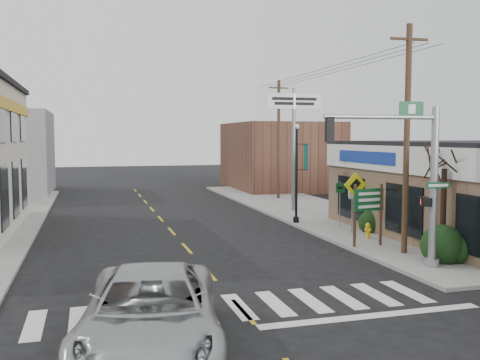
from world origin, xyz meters
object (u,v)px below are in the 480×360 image
object	(u,v)px
utility_pole_far	(279,138)
fire_hydrant	(368,230)
suv	(151,313)
dance_center_sign	(294,119)
traffic_signal_pole	(417,169)
guide_sign	(369,206)
lamp_post	(298,166)
bare_tree	(445,152)
utility_pole_near	(407,137)

from	to	relation	value
utility_pole_far	fire_hydrant	bearing A→B (deg)	-97.37
suv	dance_center_sign	distance (m)	21.47
traffic_signal_pole	guide_sign	size ratio (longest dim) A/B	2.21
suv	lamp_post	size ratio (longest dim) A/B	1.22
lamp_post	suv	bearing A→B (deg)	-111.41
bare_tree	utility_pole_near	xyz separation A→B (m)	(-0.69, 1.27, 0.51)
guide_sign	utility_pole_far	xyz separation A→B (m)	(2.28, 16.57, 2.60)
guide_sign	utility_pole_far	distance (m)	16.93
bare_tree	suv	bearing A→B (deg)	-154.53
suv	utility_pole_near	size ratio (longest dim) A/B	0.72
utility_pole_far	suv	bearing A→B (deg)	-117.38
traffic_signal_pole	lamp_post	xyz separation A→B (m)	(-0.20, 9.77, -0.38)
traffic_signal_pole	bare_tree	bearing A→B (deg)	29.62
guide_sign	dance_center_sign	size ratio (longest dim) A/B	0.35
utility_pole_near	utility_pole_far	xyz separation A→B (m)	(1.61, 18.04, -0.07)
suv	utility_pole_far	bearing A→B (deg)	73.91
bare_tree	utility_pole_far	xyz separation A→B (m)	(0.92, 19.31, 0.45)
utility_pole_near	guide_sign	bearing A→B (deg)	118.00
dance_center_sign	utility_pole_near	xyz separation A→B (m)	(-0.29, -11.86, -1.04)
suv	lamp_post	world-z (taller)	lamp_post
traffic_signal_pole	guide_sign	world-z (taller)	traffic_signal_pole
traffic_signal_pole	utility_pole_far	distance (m)	20.30
bare_tree	utility_pole_near	bearing A→B (deg)	118.65
guide_sign	bare_tree	distance (m)	3.74
utility_pole_near	traffic_signal_pole	bearing A→B (deg)	-110.97
fire_hydrant	utility_pole_far	distance (m)	15.64
dance_center_sign	lamp_post	bearing A→B (deg)	-107.23
guide_sign	bare_tree	xyz separation A→B (m)	(1.36, -2.74, 2.16)
dance_center_sign	bare_tree	world-z (taller)	dance_center_sign
bare_tree	utility_pole_far	distance (m)	19.34
guide_sign	bare_tree	size ratio (longest dim) A/B	0.51
guide_sign	dance_center_sign	bearing A→B (deg)	74.57
traffic_signal_pole	utility_pole_far	bearing A→B (deg)	86.27
lamp_post	utility_pole_near	xyz separation A→B (m)	(1.14, -7.70, 1.41)
suv	bare_tree	distance (m)	12.28
utility_pole_far	utility_pole_near	bearing A→B (deg)	-96.98
dance_center_sign	bare_tree	distance (m)	13.23
suv	bare_tree	size ratio (longest dim) A/B	1.25
fire_hydrant	lamp_post	bearing A→B (deg)	105.33
guide_sign	dance_center_sign	xyz separation A→B (m)	(0.96, 10.39, 3.71)
dance_center_sign	utility_pole_far	bearing A→B (deg)	79.61
fire_hydrant	utility_pole_far	bearing A→B (deg)	84.51
suv	utility_pole_far	distance (m)	27.28
fire_hydrant	utility_pole_near	xyz separation A→B (m)	(-0.16, -2.95, 3.92)
utility_pole_near	dance_center_sign	bearing A→B (deg)	92.10
guide_sign	lamp_post	xyz separation A→B (m)	(-0.47, 6.23, 1.26)
traffic_signal_pole	dance_center_sign	xyz separation A→B (m)	(1.23, 13.94, 2.08)
lamp_post	utility_pole_near	distance (m)	7.91
bare_tree	utility_pole_near	distance (m)	1.54
suv	dance_center_sign	bearing A→B (deg)	69.91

